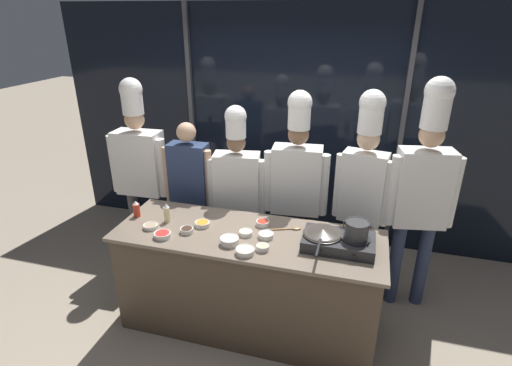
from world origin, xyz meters
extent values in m
plane|color=gray|center=(0.00, 0.00, 0.00)|extent=(24.00, 24.00, 0.00)
cube|color=black|center=(0.00, 1.71, 1.35)|extent=(5.66, 0.04, 2.70)
cube|color=#47474C|center=(-1.20, 1.66, 1.35)|extent=(0.05, 0.05, 2.70)
cube|color=#47474C|center=(1.20, 1.66, 1.35)|extent=(0.05, 0.05, 2.70)
cube|color=#4C3D2D|center=(0.00, 0.00, 0.45)|extent=(2.14, 0.72, 0.90)
cube|color=#756656|center=(0.00, 0.00, 0.91)|extent=(2.21, 0.76, 0.03)
cube|color=#28282B|center=(0.72, 0.00, 0.97)|extent=(0.54, 0.33, 0.09)
cylinder|color=black|center=(0.60, 0.00, 1.03)|extent=(0.22, 0.22, 0.01)
cylinder|color=black|center=(0.60, -0.17, 0.97)|extent=(0.03, 0.01, 0.03)
cylinder|color=black|center=(0.85, 0.00, 1.03)|extent=(0.22, 0.22, 0.01)
cylinder|color=black|center=(0.85, -0.17, 0.97)|extent=(0.03, 0.01, 0.03)
cylinder|color=#38332D|center=(0.60, 0.00, 1.04)|extent=(0.29, 0.29, 0.01)
cone|color=#38332D|center=(0.60, 0.00, 1.05)|extent=(0.30, 0.30, 0.04)
cylinder|color=black|center=(0.60, -0.25, 1.06)|extent=(0.02, 0.23, 0.02)
cylinder|color=#333335|center=(0.85, 0.00, 1.10)|extent=(0.17, 0.17, 0.13)
torus|color=#333335|center=(0.85, 0.00, 1.16)|extent=(0.18, 0.18, 0.01)
torus|color=#333335|center=(0.75, 0.00, 1.14)|extent=(0.01, 0.05, 0.05)
torus|color=#333335|center=(0.95, 0.00, 1.14)|extent=(0.01, 0.05, 0.05)
cylinder|color=beige|center=(-0.73, 0.02, 0.99)|extent=(0.05, 0.05, 0.14)
cone|color=white|center=(-0.73, 0.02, 1.08)|extent=(0.04, 0.04, 0.04)
cylinder|color=red|center=(-1.03, 0.03, 0.99)|extent=(0.06, 0.06, 0.12)
cone|color=white|center=(-1.03, 0.03, 1.06)|extent=(0.05, 0.05, 0.03)
cylinder|color=silver|center=(-0.81, -0.13, 0.94)|extent=(0.12, 0.12, 0.03)
torus|color=silver|center=(-0.81, -0.13, 0.96)|extent=(0.12, 0.12, 0.01)
cylinder|color=#9E896B|center=(-0.81, -0.13, 0.95)|extent=(0.10, 0.10, 0.02)
cylinder|color=silver|center=(-0.09, -0.18, 0.95)|extent=(0.14, 0.14, 0.05)
torus|color=silver|center=(-0.09, -0.18, 0.98)|extent=(0.15, 0.15, 0.01)
cylinder|color=white|center=(-0.09, -0.18, 0.97)|extent=(0.12, 0.12, 0.03)
cylinder|color=silver|center=(0.06, -0.28, 0.95)|extent=(0.14, 0.14, 0.04)
torus|color=silver|center=(0.06, -0.28, 0.97)|extent=(0.14, 0.14, 0.01)
cylinder|color=silver|center=(0.06, -0.28, 0.96)|extent=(0.11, 0.11, 0.02)
cylinder|color=silver|center=(-0.41, 0.03, 0.94)|extent=(0.12, 0.12, 0.04)
torus|color=silver|center=(-0.41, 0.03, 0.96)|extent=(0.13, 0.13, 0.01)
cylinder|color=orange|center=(-0.41, 0.03, 0.96)|extent=(0.10, 0.10, 0.02)
cylinder|color=silver|center=(-0.64, -0.23, 0.95)|extent=(0.14, 0.14, 0.04)
torus|color=silver|center=(-0.64, -0.23, 0.97)|extent=(0.14, 0.14, 0.01)
cylinder|color=red|center=(-0.64, -0.23, 0.96)|extent=(0.11, 0.11, 0.02)
cylinder|color=silver|center=(0.08, 0.17, 0.95)|extent=(0.11, 0.11, 0.04)
torus|color=silver|center=(0.08, 0.17, 0.97)|extent=(0.12, 0.12, 0.01)
cylinder|color=#B22D1E|center=(0.08, 0.17, 0.96)|extent=(0.09, 0.09, 0.02)
cylinder|color=silver|center=(0.18, -0.19, 0.95)|extent=(0.10, 0.10, 0.04)
torus|color=silver|center=(0.18, -0.19, 0.97)|extent=(0.10, 0.10, 0.01)
cylinder|color=#E0C689|center=(0.18, -0.19, 0.96)|extent=(0.08, 0.08, 0.02)
cylinder|color=silver|center=(0.16, -0.01, 0.95)|extent=(0.12, 0.12, 0.04)
torus|color=silver|center=(0.16, -0.01, 0.96)|extent=(0.12, 0.12, 0.01)
cylinder|color=silver|center=(0.16, -0.01, 0.96)|extent=(0.10, 0.10, 0.02)
cylinder|color=silver|center=(-0.49, -0.11, 0.95)|extent=(0.11, 0.11, 0.04)
torus|color=silver|center=(-0.49, -0.11, 0.97)|extent=(0.11, 0.11, 0.01)
cylinder|color=#382319|center=(-0.49, -0.11, 0.96)|extent=(0.09, 0.09, 0.02)
cylinder|color=silver|center=(-0.01, -0.02, 0.94)|extent=(0.11, 0.11, 0.03)
torus|color=silver|center=(-0.01, -0.02, 0.96)|extent=(0.11, 0.11, 0.01)
cylinder|color=beige|center=(-0.01, -0.02, 0.95)|extent=(0.09, 0.09, 0.02)
cube|color=olive|center=(0.25, 0.14, 0.93)|extent=(0.17, 0.08, 0.01)
ellipsoid|color=olive|center=(0.37, 0.19, 0.93)|extent=(0.09, 0.08, 0.02)
cylinder|color=#4C4C51|center=(-1.25, 0.71, 0.41)|extent=(0.12, 0.12, 0.82)
cylinder|color=#4C4C51|center=(-1.51, 0.70, 0.41)|extent=(0.12, 0.12, 0.82)
cube|color=white|center=(-1.38, 0.71, 1.15)|extent=(0.49, 0.27, 0.66)
cylinder|color=white|center=(-1.11, 0.68, 1.13)|extent=(0.10, 0.10, 0.61)
cylinder|color=white|center=(-1.65, 0.66, 1.13)|extent=(0.10, 0.10, 0.61)
sphere|color=tan|center=(-1.38, 0.71, 1.61)|extent=(0.20, 0.20, 0.20)
cylinder|color=white|center=(-1.38, 0.71, 1.78)|extent=(0.21, 0.21, 0.24)
sphere|color=white|center=(-1.38, 0.71, 1.91)|extent=(0.22, 0.22, 0.22)
cylinder|color=#4C4C51|center=(-0.70, 0.65, 0.39)|extent=(0.10, 0.10, 0.79)
cylinder|color=#4C4C51|center=(-0.90, 0.65, 0.39)|extent=(0.10, 0.10, 0.79)
cube|color=navy|center=(-0.80, 0.65, 1.11)|extent=(0.38, 0.21, 0.64)
cylinder|color=tan|center=(-0.59, 0.63, 1.09)|extent=(0.08, 0.08, 0.59)
cylinder|color=tan|center=(-1.01, 0.62, 1.09)|extent=(0.08, 0.08, 0.59)
sphere|color=tan|center=(-0.80, 0.65, 1.54)|extent=(0.19, 0.19, 0.19)
cylinder|color=#4C4C51|center=(-0.20, 0.71, 0.38)|extent=(0.11, 0.11, 0.75)
cylinder|color=#4C4C51|center=(-0.43, 0.67, 0.38)|extent=(0.11, 0.11, 0.75)
cube|color=white|center=(-0.32, 0.69, 1.05)|extent=(0.47, 0.30, 0.61)
cylinder|color=white|center=(-0.07, 0.69, 1.03)|extent=(0.09, 0.09, 0.56)
cylinder|color=white|center=(-0.55, 0.61, 1.03)|extent=(0.09, 0.09, 0.56)
sphere|color=brown|center=(-0.32, 0.69, 1.47)|extent=(0.18, 0.18, 0.18)
cylinder|color=white|center=(-0.32, 0.69, 1.62)|extent=(0.19, 0.19, 0.20)
sphere|color=white|center=(-0.32, 0.69, 1.72)|extent=(0.20, 0.20, 0.20)
cylinder|color=#232326|center=(0.38, 0.77, 0.40)|extent=(0.12, 0.12, 0.80)
cylinder|color=#232326|center=(0.13, 0.75, 0.40)|extent=(0.12, 0.12, 0.80)
cube|color=white|center=(0.26, 0.76, 1.13)|extent=(0.48, 0.28, 0.65)
cylinder|color=white|center=(0.51, 0.74, 1.11)|extent=(0.09, 0.09, 0.60)
cylinder|color=white|center=(0.00, 0.70, 1.11)|extent=(0.09, 0.09, 0.60)
sphere|color=brown|center=(0.26, 0.76, 1.57)|extent=(0.19, 0.19, 0.19)
cylinder|color=white|center=(0.26, 0.76, 1.74)|extent=(0.20, 0.20, 0.24)
sphere|color=white|center=(0.26, 0.76, 1.86)|extent=(0.22, 0.22, 0.22)
cylinder|color=#232326|center=(0.97, 0.70, 0.41)|extent=(0.10, 0.10, 0.81)
cylinder|color=#232326|center=(0.76, 0.74, 0.41)|extent=(0.10, 0.10, 0.81)
cube|color=white|center=(0.87, 0.72, 1.14)|extent=(0.41, 0.27, 0.66)
cylinder|color=white|center=(1.07, 0.65, 1.13)|extent=(0.08, 0.08, 0.60)
cylinder|color=white|center=(0.65, 0.73, 1.13)|extent=(0.08, 0.08, 0.60)
sphere|color=beige|center=(0.87, 0.72, 1.59)|extent=(0.19, 0.19, 0.19)
cylinder|color=white|center=(0.87, 0.72, 1.77)|extent=(0.20, 0.20, 0.26)
sphere|color=white|center=(0.87, 0.72, 1.90)|extent=(0.22, 0.22, 0.22)
cylinder|color=#2D3856|center=(1.48, 0.72, 0.43)|extent=(0.12, 0.12, 0.85)
cylinder|color=#2D3856|center=(1.23, 0.68, 0.43)|extent=(0.12, 0.12, 0.85)
cube|color=white|center=(1.36, 0.70, 1.20)|extent=(0.48, 0.31, 0.69)
cylinder|color=white|center=(1.61, 0.71, 1.18)|extent=(0.09, 0.09, 0.63)
cylinder|color=white|center=(1.12, 0.62, 1.18)|extent=(0.09, 0.09, 0.63)
sphere|color=tan|center=(1.36, 0.70, 1.67)|extent=(0.20, 0.20, 0.20)
cylinder|color=white|center=(1.36, 0.70, 1.88)|extent=(0.21, 0.21, 0.30)
sphere|color=white|center=(1.36, 0.70, 2.02)|extent=(0.23, 0.23, 0.23)
camera|label=1|loc=(0.83, -2.69, 2.60)|focal=28.00mm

